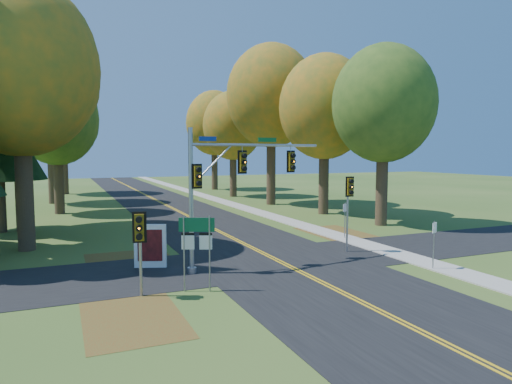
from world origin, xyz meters
name	(u,v)px	position (x,y,z in m)	size (l,w,h in m)	color
ground	(297,270)	(0.00, 0.00, 0.00)	(160.00, 160.00, 0.00)	#32521D
road_main	(297,270)	(0.00, 0.00, 0.01)	(8.00, 160.00, 0.02)	black
road_cross	(277,260)	(0.00, 2.00, 0.01)	(60.00, 6.00, 0.02)	black
centerline_left	(295,270)	(-0.10, 0.00, 0.03)	(0.10, 160.00, 0.01)	gold
centerline_right	(299,269)	(0.10, 0.00, 0.03)	(0.10, 160.00, 0.01)	gold
sidewalk_east	(407,257)	(6.20, 0.00, 0.03)	(1.60, 160.00, 0.06)	#9E998E
leaf_patch_w_near	(132,264)	(-6.50, 4.00, 0.01)	(4.00, 6.00, 0.00)	brown
leaf_patch_e	(347,236)	(6.80, 6.00, 0.01)	(3.50, 8.00, 0.00)	brown
leaf_patch_w_far	(132,317)	(-7.50, -3.00, 0.01)	(3.00, 5.00, 0.00)	brown
tree_w_a	(21,69)	(-11.13, 9.38, 9.49)	(8.00, 8.00, 14.15)	#38281C
tree_e_a	(384,104)	(11.57, 8.77, 8.53)	(7.20, 7.20, 12.73)	#38281C
tree_w_b	(18,72)	(-11.72, 16.29, 10.37)	(8.60, 8.60, 15.38)	#38281C
tree_e_b	(325,108)	(10.97, 15.58, 8.90)	(7.60, 7.60, 13.33)	#38281C
tree_w_c	(57,119)	(-9.54, 24.47, 7.94)	(6.80, 6.80, 11.91)	#38281C
tree_e_c	(272,96)	(9.88, 23.69, 10.66)	(8.80, 8.80, 15.79)	#38281C
tree_w_d	(51,106)	(-10.13, 33.18, 9.78)	(8.20, 8.20, 14.56)	#38281C
tree_e_d	(233,126)	(9.26, 32.87, 8.24)	(7.00, 7.00, 12.32)	#38281C
tree_w_e	(63,113)	(-8.92, 44.09, 10.07)	(8.40, 8.40, 14.97)	#38281C
tree_e_e	(215,123)	(10.47, 43.58, 9.19)	(7.80, 7.80, 13.74)	#38281C
traffic_mast	(227,179)	(-2.70, 1.50, 4.00)	(6.81, 1.37, 6.23)	#9C9FA5
east_signal_pole	(349,195)	(4.18, 2.12, 3.00)	(0.46, 0.53, 3.95)	#94969C
ped_signal_pole	(140,234)	(-6.93, -1.18, 2.31)	(0.49, 0.57, 3.11)	#92969A
route_sign_cluster	(197,238)	(-4.87, -1.24, 2.01)	(1.23, 0.57, 2.85)	gray
info_kiosk	(150,246)	(-5.83, 2.99, 0.98)	(1.40, 0.69, 1.97)	white
reg_sign_e_north	(345,214)	(6.10, 5.26, 1.51)	(0.41, 0.17, 2.20)	gray
reg_sign_e_south	(434,236)	(5.61, -2.30, 1.49)	(0.39, 0.20, 2.18)	gray
reg_sign_w	(192,235)	(-4.20, 1.99, 1.56)	(0.43, 0.13, 2.28)	gray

